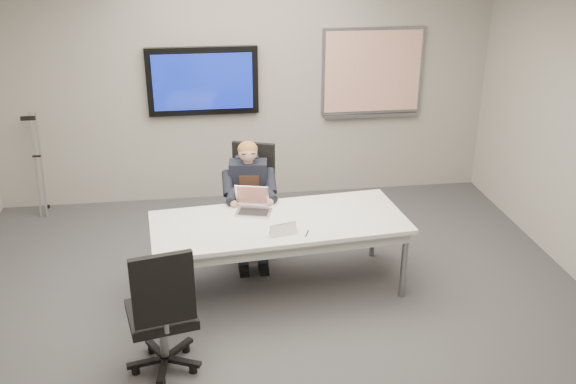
{
  "coord_description": "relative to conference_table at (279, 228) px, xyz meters",
  "views": [
    {
      "loc": [
        -0.54,
        -4.54,
        3.25
      ],
      "look_at": [
        0.21,
        0.77,
        0.96
      ],
      "focal_mm": 40.0,
      "sensor_mm": 36.0,
      "label": 1
    }
  ],
  "objects": [
    {
      "name": "floor",
      "position": [
        -0.11,
        -0.7,
        -0.63
      ],
      "size": [
        6.0,
        6.0,
        0.02
      ],
      "primitive_type": "cube",
      "color": "#3A3A3D",
      "rests_on": "ground"
    },
    {
      "name": "wall_back",
      "position": [
        -0.11,
        2.3,
        0.77
      ],
      "size": [
        6.0,
        0.02,
        2.8
      ],
      "primitive_type": "cube",
      "color": "#9A948B",
      "rests_on": "ground"
    },
    {
      "name": "conference_table",
      "position": [
        0.0,
        0.0,
        0.0
      ],
      "size": [
        2.4,
        1.18,
        0.71
      ],
      "rotation": [
        0.0,
        0.0,
        0.09
      ],
      "color": "silver",
      "rests_on": "ground"
    },
    {
      "name": "tv_display",
      "position": [
        -0.61,
        2.24,
        0.87
      ],
      "size": [
        1.3,
        0.09,
        0.8
      ],
      "color": "black",
      "rests_on": "wall_back"
    },
    {
      "name": "whiteboard",
      "position": [
        1.44,
        2.27,
        0.9
      ],
      "size": [
        1.25,
        0.08,
        1.1
      ],
      "color": "gray",
      "rests_on": "wall_back"
    },
    {
      "name": "office_chair_far",
      "position": [
        -0.2,
        0.86,
        -0.28
      ],
      "size": [
        0.68,
        0.68,
        1.12
      ],
      "rotation": [
        0.0,
        0.0,
        -0.35
      ],
      "color": "black",
      "rests_on": "ground"
    },
    {
      "name": "office_chair_near",
      "position": [
        -1.03,
        -1.09,
        -0.28
      ],
      "size": [
        0.63,
        0.63,
        1.12
      ],
      "rotation": [
        0.0,
        0.0,
        3.35
      ],
      "color": "black",
      "rests_on": "ground"
    },
    {
      "name": "seated_person",
      "position": [
        -0.22,
        0.62,
        -0.14
      ],
      "size": [
        0.4,
        0.69,
        1.23
      ],
      "rotation": [
        0.0,
        0.0,
        -0.1
      ],
      "color": "#1F2534",
      "rests_on": "office_chair_far"
    },
    {
      "name": "crutch",
      "position": [
        -2.57,
        2.09,
        0.0
      ],
      "size": [
        0.23,
        0.59,
        1.31
      ],
      "primitive_type": null,
      "rotation": [
        -0.2,
        0.0,
        0.1
      ],
      "color": "#9B9EA2",
      "rests_on": "ground"
    },
    {
      "name": "laptop",
      "position": [
        -0.22,
        0.25,
        0.14
      ],
      "size": [
        0.37,
        0.38,
        0.23
      ],
      "rotation": [
        0.0,
        0.0,
        -0.28
      ],
      "color": "silver",
      "rests_on": "conference_table"
    },
    {
      "name": "name_tent",
      "position": [
        0.0,
        -0.27,
        0.13
      ],
      "size": [
        0.26,
        0.13,
        0.1
      ],
      "primitive_type": null,
      "rotation": [
        0.0,
        0.0,
        0.27
      ],
      "color": "silver",
      "rests_on": "conference_table"
    },
    {
      "name": "pen",
      "position": [
        0.21,
        -0.3,
        0.09
      ],
      "size": [
        0.05,
        0.12,
        0.01
      ],
      "primitive_type": "cylinder",
      "rotation": [
        0.0,
        1.57,
        1.21
      ],
      "color": "black",
      "rests_on": "conference_table"
    }
  ]
}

